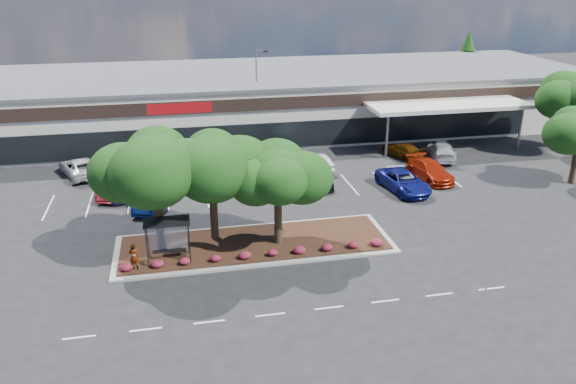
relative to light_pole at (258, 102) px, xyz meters
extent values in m
plane|color=black|center=(-2.02, -27.95, -4.17)|extent=(160.00, 160.00, 0.00)
cube|color=beige|center=(-2.02, 6.05, -1.17)|extent=(80.00, 20.00, 6.00)
cube|color=#515153|center=(-2.02, 6.05, 1.93)|extent=(80.40, 20.40, 0.30)
cube|color=black|center=(-2.02, -4.00, 0.63)|extent=(80.00, 0.25, 1.20)
cube|color=black|center=(-2.02, -4.00, -2.57)|extent=(60.00, 0.18, 2.60)
cube|color=#A20B10|center=(-8.02, -4.07, 0.63)|extent=(6.00, 0.12, 1.00)
cube|color=beige|center=(17.98, -6.45, 0.23)|extent=(16.00, 5.00, 0.40)
cylinder|color=slate|center=(10.98, -8.45, -2.07)|extent=(0.24, 0.24, 4.20)
cylinder|color=slate|center=(24.98, -8.45, -2.07)|extent=(0.24, 0.24, 4.20)
cube|color=#999994|center=(-4.02, -23.95, -4.10)|extent=(18.00, 6.00, 0.15)
cube|color=#422317|center=(-4.02, -23.95, -3.97)|extent=(17.20, 5.20, 0.12)
cube|color=silver|center=(-14.02, -31.95, -4.17)|extent=(1.60, 0.12, 0.01)
cube|color=silver|center=(-10.82, -31.95, -4.17)|extent=(1.60, 0.12, 0.01)
cube|color=silver|center=(-7.62, -31.95, -4.17)|extent=(1.60, 0.12, 0.01)
cube|color=silver|center=(-4.42, -31.95, -4.17)|extent=(1.60, 0.12, 0.01)
cube|color=silver|center=(-1.22, -31.95, -4.17)|extent=(1.60, 0.12, 0.01)
cube|color=silver|center=(1.98, -31.95, -4.17)|extent=(1.60, 0.12, 0.01)
cube|color=silver|center=(5.18, -31.95, -4.17)|extent=(1.60, 0.12, 0.01)
cube|color=silver|center=(8.38, -31.95, -4.17)|extent=(1.60, 0.12, 0.01)
cube|color=silver|center=(-18.52, -14.45, -4.17)|extent=(0.12, 5.00, 0.01)
cube|color=silver|center=(-15.52, -14.45, -4.17)|extent=(0.12, 5.00, 0.01)
cube|color=silver|center=(-12.52, -14.45, -4.17)|extent=(0.12, 5.00, 0.01)
cube|color=silver|center=(-9.52, -14.45, -4.17)|extent=(0.12, 5.00, 0.01)
cube|color=silver|center=(-6.52, -14.45, -4.17)|extent=(0.12, 5.00, 0.01)
cube|color=silver|center=(-3.52, -14.45, -4.17)|extent=(0.12, 5.00, 0.01)
cube|color=silver|center=(-0.52, -14.45, -4.17)|extent=(0.12, 5.00, 0.01)
cube|color=silver|center=(2.48, -14.45, -4.17)|extent=(0.12, 5.00, 0.01)
cube|color=silver|center=(5.48, -14.45, -4.17)|extent=(0.12, 5.00, 0.01)
cube|color=silver|center=(8.48, -14.45, -4.17)|extent=(0.12, 5.00, 0.01)
cube|color=silver|center=(11.48, -14.45, -4.17)|extent=(0.12, 5.00, 0.01)
cube|color=silver|center=(14.48, -14.45, -4.17)|extent=(0.12, 5.00, 0.01)
cylinder|color=black|center=(-10.77, -24.50, -2.66)|extent=(0.08, 0.08, 2.50)
cylinder|color=black|center=(-8.27, -24.50, -2.66)|extent=(0.08, 0.08, 2.50)
cylinder|color=black|center=(-10.77, -25.80, -2.66)|extent=(0.08, 0.08, 2.50)
cylinder|color=black|center=(-8.27, -25.80, -2.66)|extent=(0.08, 0.08, 2.50)
cube|color=black|center=(-9.52, -25.15, -1.37)|extent=(2.75, 1.55, 0.10)
cube|color=silver|center=(-9.52, -24.50, -2.54)|extent=(2.30, 0.03, 2.00)
cube|color=black|center=(-9.52, -24.90, -3.46)|extent=(2.00, 0.35, 0.06)
cone|color=#0C390E|center=(31.98, 16.05, 0.33)|extent=(3.96, 3.96, 9.00)
imported|color=#594C47|center=(-11.54, -26.00, -3.09)|extent=(0.70, 0.56, 1.65)
cube|color=#999994|center=(-0.10, 0.05, -3.97)|extent=(0.50, 0.50, 0.40)
cylinder|color=slate|center=(-0.10, 0.05, 0.75)|extent=(0.14, 0.14, 9.04)
cube|color=slate|center=(0.31, -0.14, 5.12)|extent=(0.91, 0.58, 0.14)
cube|color=black|center=(0.76, -0.35, 5.05)|extent=(0.53, 0.46, 0.18)
cube|color=#A78257|center=(7.09, -33.30, -3.67)|extent=(0.03, 0.03, 1.01)
cube|color=#DE3A89|center=(7.14, -33.30, -3.25)|extent=(0.02, 0.14, 0.18)
imported|color=navy|center=(-13.62, -13.52, -3.48)|extent=(2.85, 4.36, 1.38)
imported|color=maroon|center=(-13.50, -12.87, -3.35)|extent=(3.04, 5.31, 1.66)
imported|color=navy|center=(-10.86, -16.14, -3.42)|extent=(2.67, 4.81, 1.50)
imported|color=#ACB1B8|center=(-5.02, -12.36, -3.40)|extent=(2.24, 4.88, 1.55)
imported|color=silver|center=(-2.08, -13.62, -3.37)|extent=(1.95, 4.98, 1.61)
imported|color=black|center=(2.48, -14.12, -3.50)|extent=(2.78, 4.93, 1.35)
imported|color=navy|center=(9.33, -16.65, -3.38)|extent=(3.41, 6.05, 1.59)
imported|color=silver|center=(9.61, -16.26, -3.51)|extent=(1.86, 4.56, 1.32)
imported|color=#9C1B06|center=(12.65, -14.61, -3.38)|extent=(2.75, 5.63, 1.58)
imported|color=#B5B5B5|center=(-17.02, -7.59, -3.40)|extent=(4.47, 6.13, 1.55)
imported|color=#B1B4BF|center=(-9.42, -6.71, -3.38)|extent=(2.11, 4.97, 1.60)
imported|color=#184F1E|center=(-4.21, -8.69, -3.40)|extent=(1.69, 4.70, 1.54)
imported|color=maroon|center=(-4.64, -5.64, -3.47)|extent=(1.75, 4.15, 1.40)
imported|color=#164D1B|center=(1.32, -8.25, -3.47)|extent=(3.06, 4.44, 1.40)
imported|color=silver|center=(3.51, -10.28, -3.43)|extent=(2.68, 4.78, 1.49)
imported|color=#613108|center=(12.70, -8.29, -3.51)|extent=(3.40, 4.96, 1.33)
imported|color=#B3BABF|center=(16.12, -9.58, -3.41)|extent=(3.49, 5.63, 1.52)
imported|color=#535459|center=(16.75, -8.12, -3.48)|extent=(1.63, 4.04, 1.38)
camera|label=1|loc=(-8.59, -56.64, 12.79)|focal=35.00mm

